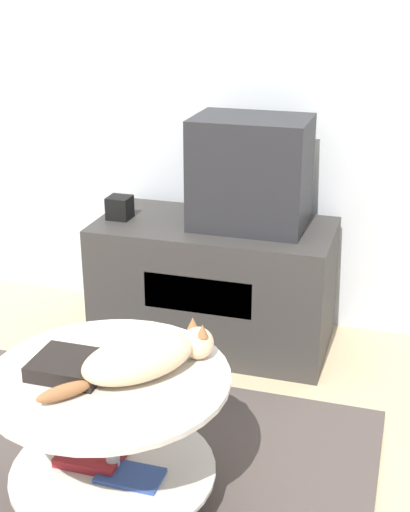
% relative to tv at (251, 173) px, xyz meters
% --- Properties ---
extents(ground_plane, '(12.00, 12.00, 0.00)m').
position_rel_tv_xyz_m(ground_plane, '(-0.21, -1.13, -0.81)').
color(ground_plane, tan).
extents(wall_back, '(8.00, 0.05, 2.60)m').
position_rel_tv_xyz_m(wall_back, '(-0.21, 0.32, 0.49)').
color(wall_back, silver).
rests_on(wall_back, ground_plane).
extents(rug, '(1.73, 1.41, 0.02)m').
position_rel_tv_xyz_m(rug, '(-0.21, -1.13, -0.80)').
color(rug, '#4C423D').
rests_on(rug, ground_plane).
extents(tv_stand, '(1.04, 0.52, 0.57)m').
position_rel_tv_xyz_m(tv_stand, '(-0.15, -0.03, -0.52)').
color(tv_stand, '#33302D').
rests_on(tv_stand, ground_plane).
extents(tv, '(0.48, 0.35, 0.47)m').
position_rel_tv_xyz_m(tv, '(0.00, 0.00, 0.00)').
color(tv, '#232326').
rests_on(tv, tv_stand).
extents(speaker, '(0.10, 0.10, 0.10)m').
position_rel_tv_xyz_m(speaker, '(-0.58, -0.07, -0.19)').
color(speaker, black).
rests_on(speaker, tv_stand).
extents(coffee_table, '(0.73, 0.73, 0.47)m').
position_rel_tv_xyz_m(coffee_table, '(-0.14, -1.20, -0.49)').
color(coffee_table, '#B2B2B7').
rests_on(coffee_table, rug).
extents(dvd_box, '(0.22, 0.18, 0.05)m').
position_rel_tv_xyz_m(dvd_box, '(-0.25, -1.22, -0.29)').
color(dvd_box, black).
rests_on(dvd_box, coffee_table).
extents(cat, '(0.40, 0.46, 0.13)m').
position_rel_tv_xyz_m(cat, '(-0.04, -1.17, -0.26)').
color(cat, beige).
rests_on(cat, coffee_table).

